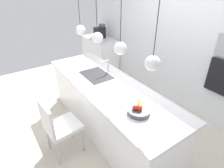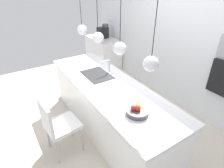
# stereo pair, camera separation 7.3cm
# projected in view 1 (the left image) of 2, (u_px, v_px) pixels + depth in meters

# --- Properties ---
(floor) EXTENTS (6.60, 6.60, 0.00)m
(floor) POSITION_uv_depth(u_px,v_px,m) (109.00, 127.00, 3.35)
(floor) COLOR beige
(floor) RESTS_ON ground
(back_wall) EXTENTS (6.00, 0.10, 2.60)m
(back_wall) POSITION_uv_depth(u_px,v_px,m) (182.00, 40.00, 3.50)
(back_wall) COLOR white
(back_wall) RESTS_ON ground
(kitchen_island) EXTENTS (2.74, 0.89, 0.88)m
(kitchen_island) POSITION_uv_depth(u_px,v_px,m) (109.00, 107.00, 3.13)
(kitchen_island) COLOR white
(kitchen_island) RESTS_ON ground
(sink_basin) EXTENTS (0.56, 0.40, 0.02)m
(sink_basin) POSITION_uv_depth(u_px,v_px,m) (96.00, 75.00, 3.18)
(sink_basin) COLOR #2D2D30
(sink_basin) RESTS_ON kitchen_island
(faucet) EXTENTS (0.02, 0.17, 0.22)m
(faucet) POSITION_uv_depth(u_px,v_px,m) (107.00, 64.00, 3.21)
(faucet) COLOR silver
(faucet) RESTS_ON kitchen_island
(fruit_bowl) EXTENTS (0.28, 0.28, 0.15)m
(fruit_bowl) POSITION_uv_depth(u_px,v_px,m) (139.00, 110.00, 2.27)
(fruit_bowl) COLOR #4C4C51
(fruit_bowl) RESTS_ON kitchen_island
(side_counter) EXTENTS (1.10, 0.60, 0.82)m
(side_counter) POSITION_uv_depth(u_px,v_px,m) (100.00, 52.00, 5.49)
(side_counter) COLOR white
(side_counter) RESTS_ON ground
(coffee_machine) EXTENTS (0.20, 0.35, 0.38)m
(coffee_machine) POSITION_uv_depth(u_px,v_px,m) (100.00, 32.00, 5.21)
(coffee_machine) COLOR black
(coffee_machine) RESTS_ON side_counter
(chair_near) EXTENTS (0.46, 0.49, 0.92)m
(chair_near) POSITION_uv_depth(u_px,v_px,m) (58.00, 126.00, 2.63)
(chair_near) COLOR silver
(chair_near) RESTS_ON ground
(pendant_light_left) EXTENTS (0.17, 0.17, 0.77)m
(pendant_light_left) POSITION_uv_depth(u_px,v_px,m) (80.00, 30.00, 3.20)
(pendant_light_left) COLOR silver
(pendant_light_center_left) EXTENTS (0.17, 0.17, 0.77)m
(pendant_light_center_left) POSITION_uv_depth(u_px,v_px,m) (97.00, 38.00, 2.79)
(pendant_light_center_left) COLOR silver
(pendant_light_center_right) EXTENTS (0.17, 0.17, 0.77)m
(pendant_light_center_right) POSITION_uv_depth(u_px,v_px,m) (120.00, 48.00, 2.38)
(pendant_light_center_right) COLOR silver
(pendant_light_right) EXTENTS (0.17, 0.17, 0.77)m
(pendant_light_right) POSITION_uv_depth(u_px,v_px,m) (153.00, 63.00, 1.97)
(pendant_light_right) COLOR silver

